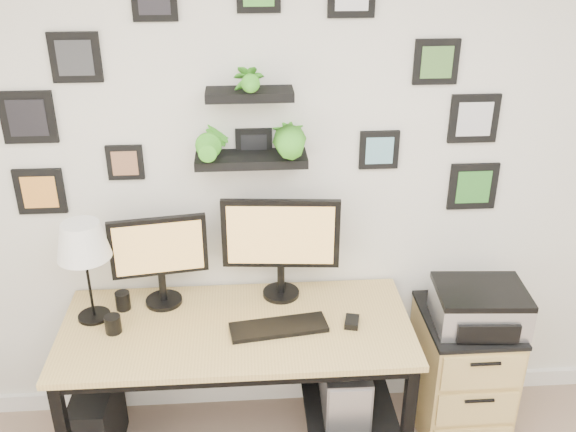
{
  "coord_description": "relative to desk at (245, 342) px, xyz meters",
  "views": [
    {
      "loc": [
        -0.33,
        -0.79,
        2.48
      ],
      "look_at": [
        -0.14,
        1.83,
        1.2
      ],
      "focal_mm": 40.0,
      "sensor_mm": 36.0,
      "label": 1
    }
  ],
  "objects": [
    {
      "name": "room",
      "position": [
        0.35,
        0.32,
        -0.58
      ],
      "size": [
        4.0,
        4.0,
        4.0
      ],
      "color": "tan",
      "rests_on": "ground"
    },
    {
      "name": "desk",
      "position": [
        0.0,
        0.0,
        0.0
      ],
      "size": [
        1.6,
        0.7,
        0.75
      ],
      "color": "tan",
      "rests_on": "ground"
    },
    {
      "name": "monitor_left",
      "position": [
        -0.38,
        0.17,
        0.39
      ],
      "size": [
        0.44,
        0.2,
        0.45
      ],
      "color": "black",
      "rests_on": "desk"
    },
    {
      "name": "monitor_right",
      "position": [
        0.18,
        0.2,
        0.43
      ],
      "size": [
        0.55,
        0.19,
        0.51
      ],
      "color": "black",
      "rests_on": "desk"
    },
    {
      "name": "keyboard",
      "position": [
        0.15,
        -0.08,
        0.13
      ],
      "size": [
        0.45,
        0.2,
        0.02
      ],
      "primitive_type": "cube",
      "rotation": [
        0.0,
        0.0,
        0.14
      ],
      "color": "black",
      "rests_on": "desk"
    },
    {
      "name": "mouse",
      "position": [
        0.49,
        -0.07,
        0.14
      ],
      "size": [
        0.08,
        0.11,
        0.03
      ],
      "primitive_type": "cube",
      "rotation": [
        0.0,
        0.0,
        -0.24
      ],
      "color": "black",
      "rests_on": "desk"
    },
    {
      "name": "table_lamp",
      "position": [
        -0.7,
        0.08,
        0.52
      ],
      "size": [
        0.24,
        0.24,
        0.49
      ],
      "color": "black",
      "rests_on": "desk"
    },
    {
      "name": "mug",
      "position": [
        -0.59,
        -0.05,
        0.16
      ],
      "size": [
        0.07,
        0.07,
        0.08
      ],
      "primitive_type": "cylinder",
      "color": "black",
      "rests_on": "desk"
    },
    {
      "name": "pen_cup",
      "position": [
        -0.57,
        0.14,
        0.17
      ],
      "size": [
        0.07,
        0.07,
        0.09
      ],
      "primitive_type": "cylinder",
      "color": "black",
      "rests_on": "desk"
    },
    {
      "name": "pc_tower_black",
      "position": [
        -0.73,
        -0.02,
        -0.42
      ],
      "size": [
        0.19,
        0.41,
        0.41
      ],
      "primitive_type": "cube",
      "rotation": [
        0.0,
        0.0,
        -0.03
      ],
      "color": "black",
      "rests_on": "ground"
    },
    {
      "name": "pc_tower_grey",
      "position": [
        0.48,
        0.05,
        -0.38
      ],
      "size": [
        0.23,
        0.5,
        0.49
      ],
      "color": "gray",
      "rests_on": "ground"
    },
    {
      "name": "file_cabinet",
      "position": [
        1.09,
        0.06,
        -0.29
      ],
      "size": [
        0.43,
        0.53,
        0.67
      ],
      "color": "tan",
      "rests_on": "ground"
    },
    {
      "name": "printer",
      "position": [
        1.11,
        0.01,
        0.14
      ],
      "size": [
        0.44,
        0.36,
        0.19
      ],
      "color": "silver",
      "rests_on": "file_cabinet"
    },
    {
      "name": "wall_decor",
      "position": [
        0.08,
        0.27,
        1.02
      ],
      "size": [
        2.27,
        0.18,
        1.12
      ],
      "color": "black",
      "rests_on": "ground"
    }
  ]
}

